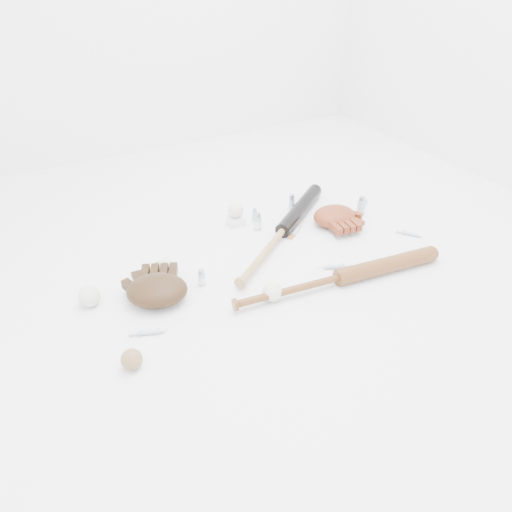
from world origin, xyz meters
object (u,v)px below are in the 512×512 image
pedestal (236,220)px  glove_dark (157,290)px  bat_dark (283,230)px  bat_wood (339,278)px

pedestal → glove_dark: bearing=-144.3°
bat_dark → bat_wood: bearing=-126.4°
bat_dark → pedestal: (-0.13, 0.20, -0.01)m
bat_wood → pedestal: bat_wood is taller
bat_wood → glove_dark: glove_dark is taller
bat_dark → glove_dark: bearing=158.0°
bat_wood → pedestal: (-0.13, 0.62, -0.01)m
glove_dark → bat_dark: bearing=38.3°
bat_dark → bat_wood: (0.00, -0.41, -0.00)m
bat_dark → bat_wood: same height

